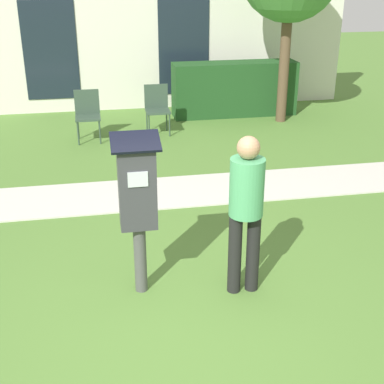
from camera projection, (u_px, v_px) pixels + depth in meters
ground_plane at (179, 321)px, 4.82m from camera, size 40.00×40.00×0.00m
sidewalk at (145, 194)px, 7.45m from camera, size 12.00×1.10×0.02m
building_facade at (117, 34)px, 11.26m from camera, size 10.00×0.26×3.20m
parking_meter at (138, 195)px, 4.88m from camera, size 0.44×0.31×1.59m
person_standing at (246, 204)px, 4.92m from camera, size 0.32×0.32×1.58m
outdoor_chair_left at (88, 111)px, 9.54m from camera, size 0.44×0.44×0.90m
outdoor_chair_middle at (157, 105)px, 9.96m from camera, size 0.44×0.44×0.90m
hedge_row at (234, 89)px, 11.14m from camera, size 2.57×0.60×1.10m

